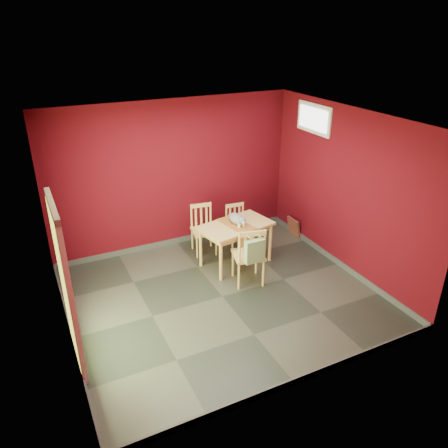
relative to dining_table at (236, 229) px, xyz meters
name	(u,v)px	position (x,y,z in m)	size (l,w,h in m)	color
ground	(222,296)	(-0.66, -0.82, -0.65)	(4.50, 4.50, 0.00)	#2D342D
room_shell	(222,294)	(-0.66, -0.82, -0.60)	(4.50, 4.50, 4.50)	#4F0811
doorway	(65,282)	(-2.89, -1.22, 0.47)	(0.06, 1.01, 2.13)	#B7D838
window	(314,119)	(1.57, 0.18, 1.70)	(0.05, 0.90, 0.50)	white
outlet_plate	(250,214)	(0.94, 1.16, -0.35)	(0.08, 0.01, 0.12)	silver
dining_table	(236,229)	(0.00, 0.00, 0.00)	(1.31, 0.91, 0.75)	#DBB366
table_runner	(239,230)	(0.00, -0.12, 0.04)	(0.47, 0.77, 0.36)	#9F6128
chair_far_left	(203,228)	(-0.33, 0.65, -0.20)	(0.47, 0.47, 0.90)	#DBB366
chair_far_right	(237,226)	(0.31, 0.55, -0.24)	(0.42, 0.42, 0.82)	#DBB366
chair_near	(249,255)	(-0.10, -0.65, -0.14)	(0.57, 0.57, 1.00)	#DBB366
tote_bag	(255,251)	(-0.14, -0.87, 0.04)	(0.31, 0.19, 0.44)	#7FAC6E
cat	(237,217)	(0.03, 0.05, 0.21)	(0.24, 0.45, 0.23)	slate
picture_frame	(294,227)	(1.53, 0.46, -0.48)	(0.12, 0.36, 0.36)	brown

